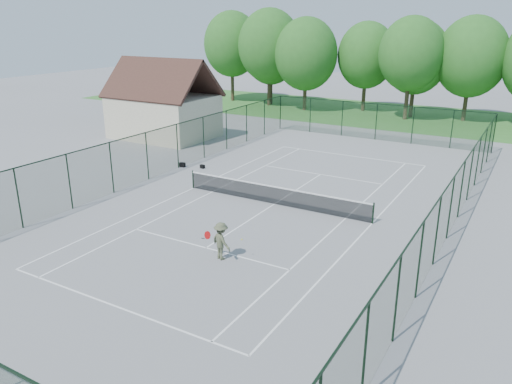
{
  "coord_description": "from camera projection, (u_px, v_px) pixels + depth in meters",
  "views": [
    {
      "loc": [
        11.93,
        -22.61,
        9.53
      ],
      "look_at": [
        0.0,
        -2.0,
        1.3
      ],
      "focal_mm": 35.0,
      "sensor_mm": 36.0,
      "label": 1
    }
  ],
  "objects": [
    {
      "name": "fence_enclosure",
      "position": [
        275.0,
        177.0,
        26.75
      ],
      "size": [
        18.05,
        36.05,
        3.02
      ],
      "color": "#17371D",
      "rests_on": "ground"
    },
    {
      "name": "court_lines",
      "position": [
        274.0,
        204.0,
        27.26
      ],
      "size": [
        11.05,
        23.85,
        0.01
      ],
      "color": "white",
      "rests_on": "ground"
    },
    {
      "name": "ground",
      "position": [
        274.0,
        204.0,
        27.26
      ],
      "size": [
        140.0,
        140.0,
        0.0
      ],
      "primitive_type": "plane",
      "color": "gray",
      "rests_on": "ground"
    },
    {
      "name": "sports_bag_a",
      "position": [
        182.0,
        165.0,
        34.1
      ],
      "size": [
        0.41,
        0.29,
        0.31
      ],
      "primitive_type": "cube",
      "rotation": [
        0.0,
        0.0,
        0.16
      ],
      "color": "black",
      "rests_on": "ground"
    },
    {
      "name": "tennis_player",
      "position": [
        221.0,
        241.0,
        20.77
      ],
      "size": [
        1.66,
        0.93,
        1.63
      ],
      "color": "#51563C",
      "rests_on": "ground"
    },
    {
      "name": "grass_far",
      "position": [
        410.0,
        117.0,
        51.79
      ],
      "size": [
        80.0,
        16.0,
        0.01
      ],
      "primitive_type": "cube",
      "color": "#3D7F31",
      "rests_on": "ground"
    },
    {
      "name": "utility_building",
      "position": [
        163.0,
        100.0,
        42.0
      ],
      "size": [
        8.6,
        6.27,
        6.63
      ],
      "color": "beige",
      "rests_on": "ground"
    },
    {
      "name": "tennis_net",
      "position": [
        274.0,
        194.0,
        27.07
      ],
      "size": [
        11.08,
        0.08,
        1.1
      ],
      "color": "black",
      "rests_on": "ground"
    },
    {
      "name": "sports_bag_b",
      "position": [
        202.0,
        167.0,
        33.8
      ],
      "size": [
        0.35,
        0.24,
        0.25
      ],
      "primitive_type": "cube",
      "rotation": [
        0.0,
        0.0,
        -0.15
      ],
      "color": "black",
      "rests_on": "ground"
    },
    {
      "name": "tree_line_far",
      "position": [
        416.0,
        57.0,
        49.84
      ],
      "size": [
        39.4,
        6.4,
        9.7
      ],
      "color": "#443423",
      "rests_on": "ground"
    }
  ]
}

